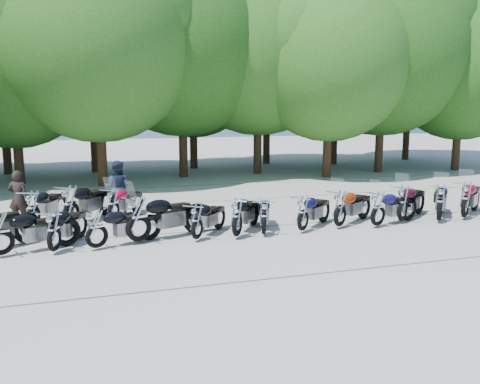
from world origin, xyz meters
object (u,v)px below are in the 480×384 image
object	(u,v)px
motorcycle_4	(139,217)
motorcycle_14	(33,208)
motorcycle_7	(264,216)
rider_0	(18,198)
motorcycle_6	(237,216)
motorcycle_10	(378,207)
rider_1	(118,188)
motorcycle_3	(96,227)
motorcycle_5	(197,220)
motorcycle_12	(440,201)
motorcycle_8	(303,212)
motorcycle_9	(340,207)
motorcycle_11	(403,202)
motorcycle_13	(466,198)
motorcycle_15	(71,204)
motorcycle_1	(0,232)
motorcycle_2	(54,230)
motorcycle_16	(113,203)

from	to	relation	value
motorcycle_4	motorcycle_14	xyz separation A→B (m)	(-2.80, 2.51, -0.06)
motorcycle_7	rider_0	bearing A→B (deg)	-6.55
motorcycle_7	motorcycle_6	bearing A→B (deg)	22.19
motorcycle_10	rider_1	world-z (taller)	rider_1
motorcycle_7	motorcycle_10	world-z (taller)	motorcycle_10
motorcycle_3	motorcycle_14	size ratio (longest dim) A/B	0.90
motorcycle_5	motorcycle_12	bearing A→B (deg)	-141.68
motorcycle_8	motorcycle_12	size ratio (longest dim) A/B	0.89
motorcycle_9	motorcycle_11	world-z (taller)	motorcycle_11
motorcycle_13	motorcycle_15	size ratio (longest dim) A/B	0.97
motorcycle_8	motorcycle_14	bearing A→B (deg)	29.46
motorcycle_6	motorcycle_12	size ratio (longest dim) A/B	0.93
motorcycle_4	motorcycle_11	world-z (taller)	motorcycle_4
motorcycle_7	motorcycle_9	xyz separation A→B (m)	(2.48, 0.19, 0.06)
motorcycle_6	motorcycle_1	bearing A→B (deg)	35.59
motorcycle_14	rider_1	bearing A→B (deg)	-126.66
motorcycle_2	motorcycle_13	world-z (taller)	motorcycle_13
motorcycle_10	motorcycle_12	world-z (taller)	motorcycle_12
motorcycle_6	rider_0	size ratio (longest dim) A/B	1.33
motorcycle_12	motorcycle_2	bearing A→B (deg)	41.35
motorcycle_4	motorcycle_9	size ratio (longest dim) A/B	1.11
motorcycle_1	motorcycle_2	size ratio (longest dim) A/B	1.03
motorcycle_6	rider_1	bearing A→B (deg)	-19.92
motorcycle_4	motorcycle_1	bearing A→B (deg)	71.96
motorcycle_2	motorcycle_15	distance (m)	2.79
motorcycle_9	motorcycle_15	bearing A→B (deg)	37.43
motorcycle_1	motorcycle_2	xyz separation A→B (m)	(1.20, -0.00, -0.02)
motorcycle_6	motorcycle_12	bearing A→B (deg)	-145.09
motorcycle_7	motorcycle_16	bearing A→B (deg)	-15.71
motorcycle_3	motorcycle_16	distance (m)	3.07
motorcycle_15	rider_0	bearing A→B (deg)	6.89
motorcycle_16	motorcycle_12	bearing A→B (deg)	-163.88
motorcycle_1	motorcycle_7	world-z (taller)	motorcycle_1
motorcycle_3	motorcycle_10	bearing A→B (deg)	-112.39
motorcycle_3	motorcycle_15	xyz separation A→B (m)	(-0.66, 2.77, 0.12)
motorcycle_8	motorcycle_16	size ratio (longest dim) A/B	0.98
motorcycle_3	motorcycle_15	bearing A→B (deg)	-8.97
motorcycle_11	rider_0	xyz separation A→B (m)	(-11.38, 3.27, 0.17)
motorcycle_13	motorcycle_6	bearing A→B (deg)	51.96
motorcycle_8	motorcycle_3	bearing A→B (deg)	50.38
motorcycle_3	motorcycle_6	xyz separation A→B (m)	(3.73, 0.06, 0.04)
motorcycle_10	motorcycle_15	bearing A→B (deg)	51.55
motorcycle_11	motorcycle_12	distance (m)	1.18
motorcycle_7	motorcycle_8	bearing A→B (deg)	-156.44
motorcycle_15	motorcycle_13	bearing A→B (deg)	-157.14
motorcycle_5	motorcycle_14	size ratio (longest dim) A/B	0.87
motorcycle_8	rider_0	size ratio (longest dim) A/B	1.26
motorcycle_13	motorcycle_14	bearing A→B (deg)	39.92
motorcycle_3	motorcycle_7	size ratio (longest dim) A/B	1.01
motorcycle_14	motorcycle_10	bearing A→B (deg)	-172.06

